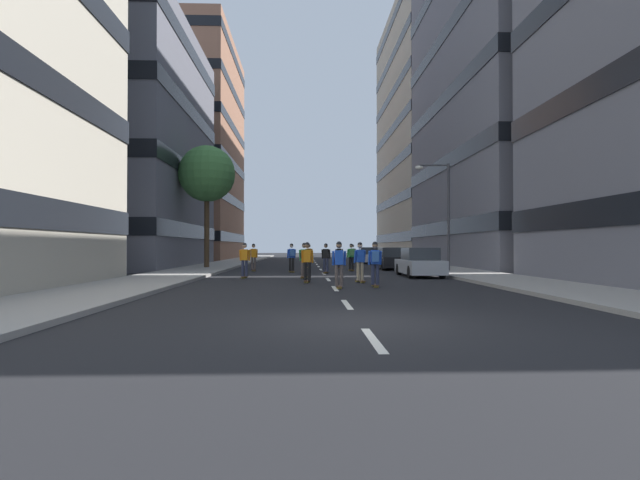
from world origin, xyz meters
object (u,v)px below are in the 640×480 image
(parked_car_near, at_px, (420,263))
(skater_9, at_px, (360,260))
(skater_4, at_px, (326,257))
(skater_2, at_px, (307,260))
(skater_5, at_px, (339,255))
(skater_7, at_px, (292,256))
(parked_car_mid, at_px, (368,256))
(parked_car_far, at_px, (391,259))
(skater_0, at_px, (309,254))
(skater_8, at_px, (353,254))
(skater_1, at_px, (375,261))
(skater_10, at_px, (254,256))
(skater_6, at_px, (245,258))
(streetlamp_right, at_px, (442,205))
(skater_3, at_px, (304,258))
(skater_12, at_px, (339,262))
(skater_11, at_px, (351,255))
(street_tree_near, at_px, (207,174))

(parked_car_near, xyz_separation_m, skater_9, (-3.62, -4.06, 0.29))
(skater_4, bearing_deg, skater_2, -98.91)
(skater_5, bearing_deg, skater_2, -100.19)
(skater_7, height_order, skater_9, same)
(parked_car_mid, height_order, skater_7, skater_7)
(parked_car_far, height_order, skater_0, skater_0)
(skater_7, height_order, skater_8, same)
(skater_2, bearing_deg, skater_1, -42.65)
(skater_5, distance_m, skater_9, 13.30)
(parked_car_near, height_order, skater_7, skater_7)
(skater_0, relative_size, skater_10, 1.00)
(skater_6, distance_m, skater_9, 6.28)
(skater_1, distance_m, skater_7, 11.51)
(skater_10, bearing_deg, skater_5, 29.35)
(skater_4, distance_m, skater_5, 5.98)
(skater_0, bearing_deg, streetlamp_right, -41.89)
(parked_car_mid, bearing_deg, skater_3, -105.99)
(skater_3, height_order, skater_9, same)
(parked_car_mid, height_order, skater_2, skater_2)
(skater_7, relative_size, skater_8, 1.00)
(skater_12, bearing_deg, parked_car_near, 55.65)
(skater_6, bearing_deg, skater_11, 49.14)
(street_tree_near, height_order, skater_8, street_tree_near)
(parked_car_near, distance_m, skater_10, 11.09)
(skater_1, relative_size, skater_6, 1.00)
(street_tree_near, height_order, skater_3, street_tree_near)
(parked_car_near, height_order, skater_12, skater_12)
(skater_4, bearing_deg, parked_car_near, -35.34)
(parked_car_near, distance_m, skater_5, 9.91)
(streetlamp_right, xyz_separation_m, skater_9, (-5.97, -7.90, -3.15))
(streetlamp_right, relative_size, skater_4, 3.65)
(parked_car_near, bearing_deg, street_tree_near, 144.94)
(parked_car_mid, xyz_separation_m, skater_8, (-2.00, -5.28, 0.29))
(skater_3, height_order, skater_10, same)
(skater_4, relative_size, skater_6, 1.00)
(skater_4, distance_m, skater_11, 3.24)
(skater_1, bearing_deg, skater_9, 97.37)
(parked_car_mid, distance_m, skater_7, 17.12)
(parked_car_far, bearing_deg, skater_8, 106.55)
(skater_10, bearing_deg, skater_8, 50.58)
(street_tree_near, height_order, skater_7, street_tree_near)
(skater_9, relative_size, skater_10, 1.00)
(parked_car_far, bearing_deg, skater_1, -102.77)
(skater_9, bearing_deg, skater_11, 86.49)
(streetlamp_right, distance_m, skater_10, 12.29)
(skater_6, bearing_deg, skater_2, -44.94)
(skater_0, height_order, skater_4, same)
(skater_10, height_order, skater_11, same)
(skater_5, height_order, skater_6, same)
(skater_5, distance_m, skater_6, 11.55)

